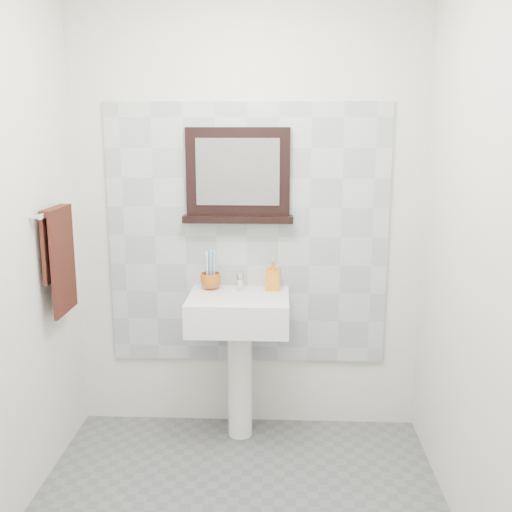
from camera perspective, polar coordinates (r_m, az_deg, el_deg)
The scene contains 11 objects.
back_wall at distance 3.43m, azimuth -0.82°, elevation 3.59°, with size 2.00×0.01×2.50m, color silver.
front_wall at distance 1.31m, azimuth -6.46°, elevation -11.05°, with size 2.00×0.01×2.50m, color silver.
right_wall at distance 2.48m, azimuth 21.39°, elevation -0.62°, with size 0.01×2.20×2.50m, color silver.
splashback at distance 3.43m, azimuth -0.82°, elevation 1.91°, with size 1.60×0.02×1.50m, color #ACB5BA.
pedestal_sink at distance 3.35m, azimuth -1.63°, elevation -6.75°, with size 0.55×0.44×0.96m.
toothbrush_cup at distance 3.41m, azimuth -4.34°, elevation -2.39°, with size 0.12×0.12×0.09m, color #AF5214.
toothbrushes at distance 3.39m, azimuth -4.33°, elevation -1.12°, with size 0.05×0.04×0.21m.
soap_dispenser at distance 3.37m, azimuth 1.66°, elevation -1.80°, with size 0.08×0.08×0.17m, color #DB5A19.
framed_mirror at distance 3.36m, azimuth -1.72°, elevation 7.46°, with size 0.62×0.11×0.53m.
towel_bar at distance 3.19m, azimuth -18.61°, elevation 4.06°, with size 0.07×0.40×0.03m.
hand_towel at distance 3.22m, azimuth -18.24°, elevation 0.36°, with size 0.06×0.30×0.55m.
Camera 1 is at (0.20, -2.28, 1.76)m, focal length 42.00 mm.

